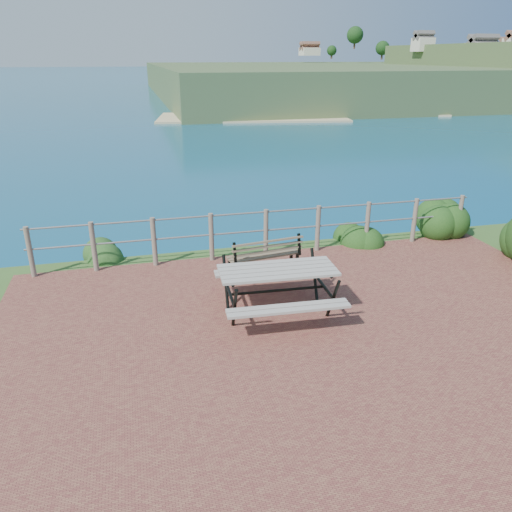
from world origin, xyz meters
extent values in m
cube|color=brown|center=(0.00, 0.00, 0.00)|extent=(10.00, 7.00, 0.12)
plane|color=#146D7A|center=(0.00, 200.00, 0.00)|extent=(1200.00, 1200.00, 0.00)
cylinder|color=#6B5B4C|center=(-4.60, 3.35, 0.52)|extent=(0.10, 0.10, 1.00)
cylinder|color=#6B5B4C|center=(-3.45, 3.35, 0.52)|extent=(0.10, 0.10, 1.00)
cylinder|color=#6B5B4C|center=(-2.30, 3.35, 0.52)|extent=(0.10, 0.10, 1.00)
cylinder|color=#6B5B4C|center=(-1.15, 3.35, 0.52)|extent=(0.10, 0.10, 1.00)
cylinder|color=#6B5B4C|center=(0.00, 3.35, 0.52)|extent=(0.10, 0.10, 1.00)
cylinder|color=#6B5B4C|center=(1.15, 3.35, 0.52)|extent=(0.10, 0.10, 1.00)
cylinder|color=#6B5B4C|center=(2.30, 3.35, 0.52)|extent=(0.10, 0.10, 1.00)
cylinder|color=#6B5B4C|center=(3.45, 3.35, 0.52)|extent=(0.10, 0.10, 1.00)
cylinder|color=#6B5B4C|center=(4.60, 3.35, 0.52)|extent=(0.10, 0.10, 1.00)
cylinder|color=slate|center=(0.00, 3.35, 0.97)|extent=(9.40, 0.04, 0.04)
cylinder|color=slate|center=(0.00, 3.35, 0.57)|extent=(9.40, 0.04, 0.04)
cube|color=#3A562B|center=(140.00, 210.00, -6.00)|extent=(260.00, 180.00, 12.00)
cube|color=gray|center=(-0.48, 0.83, 0.79)|extent=(1.90, 0.85, 0.04)
cube|color=gray|center=(-0.48, 0.83, 0.48)|extent=(1.87, 0.36, 0.04)
cube|color=gray|center=(-0.48, 0.83, 0.48)|extent=(1.87, 0.36, 0.04)
cylinder|color=black|center=(-0.48, 0.83, 0.42)|extent=(1.60, 0.12, 0.05)
cube|color=brown|center=(-0.30, 2.41, 0.41)|extent=(1.45, 0.55, 0.03)
cube|color=brown|center=(-0.30, 2.41, 0.66)|extent=(1.41, 0.31, 0.32)
cube|color=black|center=(-0.30, 2.41, 0.21)|extent=(0.05, 0.06, 0.39)
cube|color=black|center=(-0.30, 2.41, 0.21)|extent=(0.05, 0.06, 0.39)
cube|color=black|center=(-0.30, 2.41, 0.21)|extent=(0.05, 0.06, 0.39)
cube|color=black|center=(-0.30, 2.41, 0.21)|extent=(0.05, 0.06, 0.39)
ellipsoid|color=#153F13|center=(4.48, 3.67, 0.00)|extent=(1.19, 1.19, 1.69)
ellipsoid|color=#1F4A1C|center=(-3.26, 4.17, 0.00)|extent=(0.78, 0.78, 0.53)
ellipsoid|color=#153F13|center=(2.39, 3.72, 0.00)|extent=(0.86, 0.86, 0.64)
camera|label=1|loc=(-2.57, -6.14, 3.96)|focal=35.00mm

